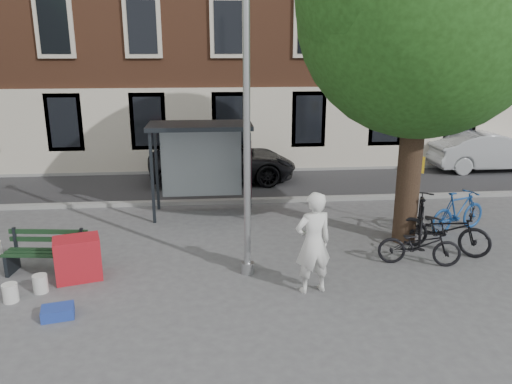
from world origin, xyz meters
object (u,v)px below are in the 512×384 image
object	(u,v)px
painter	(313,243)
bench	(46,254)
bike_b	(458,211)
bike_c	(443,229)
bus_shelter	(215,148)
car_silver	(489,151)
red_stand	(78,258)
bike_a	(419,245)
lamppost	(247,144)
notice_sign	(417,176)
car_dark	(223,161)
bike_d	(421,217)

from	to	relation	value
painter	bench	bearing A→B (deg)	-27.83
bike_b	bike_c	xyz separation A→B (m)	(-0.98, -1.24, 0.01)
bus_shelter	car_silver	bearing A→B (deg)	21.99
bike_b	red_stand	world-z (taller)	bike_b
bike_c	bike_a	bearing A→B (deg)	164.27
lamppost	notice_sign	bearing A→B (deg)	27.62
painter	bike_c	distance (m)	3.86
bench	car_dark	distance (m)	8.23
bus_shelter	notice_sign	distance (m)	5.50
bike_d	red_stand	distance (m)	8.05
bike_d	lamppost	bearing A→B (deg)	41.81
bike_c	car_silver	size ratio (longest dim) A/B	0.46
bike_c	notice_sign	distance (m)	1.84
bench	notice_sign	size ratio (longest dim) A/B	0.91
lamppost	notice_sign	xyz separation A→B (m)	(4.60, 2.40, -1.38)
bike_d	car_silver	distance (m)	8.87
car_dark	car_silver	bearing A→B (deg)	-87.19
bike_a	painter	bearing A→B (deg)	125.30
bus_shelter	painter	bearing A→B (deg)	-70.22
car_dark	car_silver	distance (m)	10.36
bike_b	bus_shelter	bearing A→B (deg)	49.62
bike_a	car_silver	world-z (taller)	car_silver
bus_shelter	bike_b	size ratio (longest dim) A/B	1.57
painter	car_silver	bearing A→B (deg)	-147.02
lamppost	car_dark	world-z (taller)	lamppost
painter	bike_b	distance (m)	5.33
bike_c	car_silver	xyz separation A→B (m)	(5.38, 7.63, 0.20)
bike_b	painter	bearing A→B (deg)	101.73
car_silver	lamppost	bearing A→B (deg)	128.74
bike_d	bike_c	bearing A→B (deg)	129.14
bus_shelter	bike_c	xyz separation A→B (m)	(5.25, -3.34, -1.36)
lamppost	bus_shelter	distance (m)	4.24
bike_b	car_silver	bearing A→B (deg)	-56.28
painter	bike_d	world-z (taller)	painter
bike_d	notice_sign	distance (m)	1.21
painter	car_silver	distance (m)	12.84
bike_d	red_stand	size ratio (longest dim) A/B	2.17
bus_shelter	bike_d	xyz separation A→B (m)	(5.02, -2.57, -1.33)
bus_shelter	bike_a	xyz separation A→B (m)	(4.40, -4.02, -1.45)
bench	car_dark	world-z (taller)	car_dark
bike_a	bike_d	distance (m)	1.58
lamppost	bench	distance (m)	4.90
lamppost	notice_sign	world-z (taller)	lamppost
bike_a	red_stand	world-z (taller)	bike_a
bike_b	lamppost	bearing A→B (deg)	87.86
lamppost	bike_a	world-z (taller)	lamppost
bus_shelter	bike_b	xyz separation A→B (m)	(6.23, -2.10, -1.37)
lamppost	bus_shelter	world-z (taller)	lamppost
bench	car_silver	distance (m)	16.35
bike_a	bike_b	world-z (taller)	bike_b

